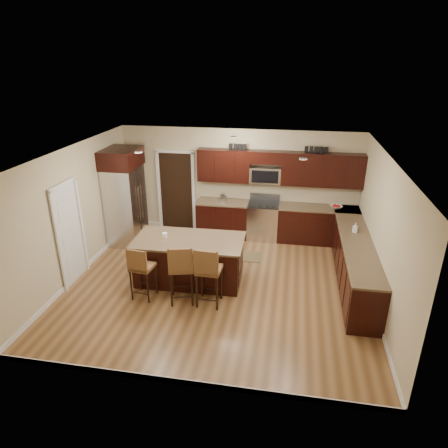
% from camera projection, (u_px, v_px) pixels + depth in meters
% --- Properties ---
extents(floor, '(6.00, 6.00, 0.00)m').
position_uv_depth(floor, '(219.00, 284.00, 8.17)').
color(floor, brown).
rests_on(floor, ground).
extents(ceiling, '(6.00, 6.00, 0.00)m').
position_uv_depth(ceiling, '(218.00, 154.00, 7.12)').
color(ceiling, silver).
rests_on(ceiling, wall_back).
extents(wall_back, '(6.00, 0.00, 6.00)m').
position_uv_depth(wall_back, '(239.00, 182.00, 10.14)').
color(wall_back, '#C7B790').
rests_on(wall_back, floor).
extents(wall_left, '(0.00, 5.50, 5.50)m').
position_uv_depth(wall_left, '(74.00, 214.00, 8.13)').
color(wall_left, '#C7B790').
rests_on(wall_left, floor).
extents(wall_right, '(0.00, 5.50, 5.50)m').
position_uv_depth(wall_right, '(382.00, 235.00, 7.16)').
color(wall_right, '#C7B790').
rests_on(wall_right, floor).
extents(base_cabinets, '(4.02, 3.96, 0.92)m').
position_uv_depth(base_cabinets, '(313.00, 241.00, 9.00)').
color(base_cabinets, black).
rests_on(base_cabinets, floor).
extents(upper_cabinets, '(4.00, 0.33, 0.80)m').
position_uv_depth(upper_cabinets, '(281.00, 167.00, 9.63)').
color(upper_cabinets, black).
rests_on(upper_cabinets, wall_back).
extents(range, '(0.76, 0.64, 1.11)m').
position_uv_depth(range, '(263.00, 221.00, 10.10)').
color(range, silver).
rests_on(range, floor).
extents(microwave, '(0.76, 0.31, 0.40)m').
position_uv_depth(microwave, '(265.00, 175.00, 9.79)').
color(microwave, silver).
rests_on(microwave, upper_cabinets).
extents(doorway, '(0.85, 0.03, 2.06)m').
position_uv_depth(doorway, '(176.00, 191.00, 10.51)').
color(doorway, black).
rests_on(doorway, floor).
extents(pantry_door, '(0.03, 0.80, 2.04)m').
position_uv_depth(pantry_door, '(70.00, 235.00, 7.98)').
color(pantry_door, white).
rests_on(pantry_door, floor).
extents(letter_decor, '(2.20, 0.03, 0.15)m').
position_uv_depth(letter_decor, '(276.00, 148.00, 9.48)').
color(letter_decor, black).
rests_on(letter_decor, upper_cabinets).
extents(island, '(2.23, 1.21, 0.92)m').
position_uv_depth(island, '(190.00, 261.00, 8.20)').
color(island, black).
rests_on(island, floor).
extents(stool_left, '(0.45, 0.45, 1.08)m').
position_uv_depth(stool_left, '(141.00, 267.00, 7.45)').
color(stool_left, brown).
rests_on(stool_left, floor).
extents(stool_mid, '(0.54, 0.54, 1.19)m').
position_uv_depth(stool_mid, '(181.00, 268.00, 7.29)').
color(stool_mid, brown).
rests_on(stool_mid, floor).
extents(stool_right, '(0.46, 0.46, 1.19)m').
position_uv_depth(stool_right, '(208.00, 270.00, 7.21)').
color(stool_right, brown).
rests_on(stool_right, floor).
extents(refrigerator, '(0.79, 1.02, 2.35)m').
position_uv_depth(refrigerator, '(125.00, 196.00, 9.62)').
color(refrigerator, silver).
rests_on(refrigerator, floor).
extents(floor_mat, '(0.81, 0.55, 0.01)m').
position_uv_depth(floor_mat, '(244.00, 256.00, 9.31)').
color(floor_mat, brown).
rests_on(floor_mat, floor).
extents(fruit_bowl, '(0.37, 0.37, 0.07)m').
position_uv_depth(fruit_bowl, '(336.00, 207.00, 9.63)').
color(fruit_bowl, silver).
rests_on(fruit_bowl, base_cabinets).
extents(soap_bottle, '(0.12, 0.12, 0.20)m').
position_uv_depth(soap_bottle, '(355.00, 228.00, 8.30)').
color(soap_bottle, '#B2B2B2').
rests_on(soap_bottle, base_cabinets).
extents(canister_tall, '(0.12, 0.12, 0.21)m').
position_uv_depth(canister_tall, '(223.00, 198.00, 10.05)').
color(canister_tall, silver).
rests_on(canister_tall, base_cabinets).
extents(canister_short, '(0.11, 0.11, 0.16)m').
position_uv_depth(canister_short, '(225.00, 199.00, 10.05)').
color(canister_short, silver).
rests_on(canister_short, base_cabinets).
extents(island_jar, '(0.10, 0.10, 0.10)m').
position_uv_depth(island_jar, '(165.00, 235.00, 8.07)').
color(island_jar, white).
rests_on(island_jar, island).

